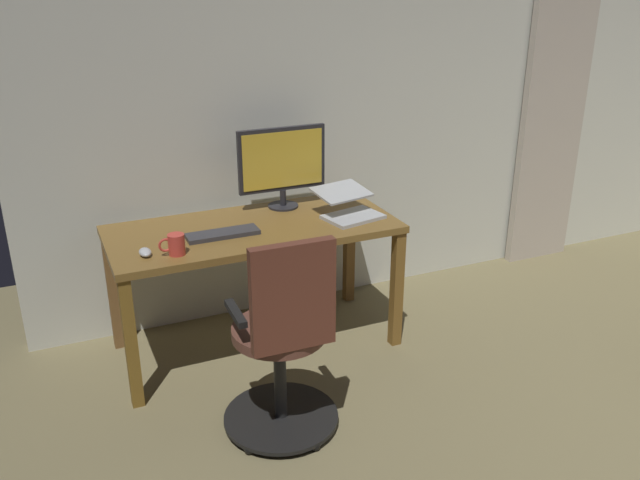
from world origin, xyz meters
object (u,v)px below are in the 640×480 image
at_px(laptop, 349,208).
at_px(computer_mouse, 145,252).
at_px(office_chair, 284,346).
at_px(computer_keyboard, 223,234).
at_px(mug_tea, 176,244).
at_px(desk, 253,241).
at_px(computer_monitor, 282,162).

distance_m(laptop, computer_mouse, 1.17).
relative_size(office_chair, laptop, 2.65).
relative_size(computer_keyboard, laptop, 0.99).
height_order(laptop, mug_tea, laptop).
relative_size(computer_mouse, mug_tea, 0.76).
xyz_separation_m(desk, computer_mouse, (0.62, 0.18, 0.11)).
bearing_deg(computer_mouse, laptop, -175.07).
relative_size(laptop, computer_mouse, 3.89).
bearing_deg(computer_monitor, computer_keyboard, 34.05).
bearing_deg(computer_monitor, desk, 41.31).
height_order(office_chair, computer_mouse, office_chair).
bearing_deg(desk, mug_tea, 25.30).
xyz_separation_m(laptop, computer_mouse, (1.17, 0.10, -0.04)).
distance_m(office_chair, computer_monitor, 1.26).
distance_m(desk, computer_monitor, 0.51).
xyz_separation_m(office_chair, mug_tea, (0.34, -0.60, 0.33)).
bearing_deg(laptop, desk, -19.45).
bearing_deg(desk, computer_mouse, 15.89).
distance_m(office_chair, computer_keyboard, 0.80).
bearing_deg(computer_keyboard, office_chair, 94.40).
height_order(computer_keyboard, laptop, laptop).
bearing_deg(desk, computer_keyboard, 21.52).
bearing_deg(computer_mouse, office_chair, 126.76).
xyz_separation_m(office_chair, computer_monitor, (-0.40, -1.06, 0.55)).
bearing_deg(laptop, office_chair, 35.59).
height_order(desk, computer_monitor, computer_monitor).
distance_m(laptop, mug_tea, 1.04).
height_order(computer_keyboard, computer_mouse, computer_mouse).
bearing_deg(computer_keyboard, desk, -158.48).
xyz_separation_m(computer_monitor, computer_keyboard, (0.46, 0.31, -0.26)).
xyz_separation_m(computer_mouse, mug_tea, (-0.14, 0.05, 0.04)).
distance_m(computer_monitor, mug_tea, 0.90).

